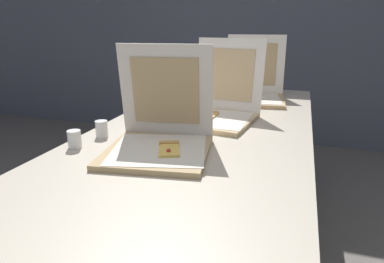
{
  "coord_description": "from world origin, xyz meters",
  "views": [
    {
      "loc": [
        0.42,
        -0.79,
        1.23
      ],
      "look_at": [
        0.02,
        0.48,
        0.81
      ],
      "focal_mm": 31.96,
      "sensor_mm": 36.0,
      "label": 1
    }
  ],
  "objects_px": {
    "pizza_box_middle": "(216,109)",
    "cup_white_near_left": "(74,139)",
    "pizza_box_front": "(160,137)",
    "cup_white_mid": "(140,118)",
    "table": "(200,141)",
    "cup_white_near_center": "(102,129)",
    "pizza_box_back": "(254,91)"
  },
  "relations": [
    {
      "from": "pizza_box_middle",
      "to": "cup_white_near_left",
      "type": "bearing_deg",
      "value": -119.21
    },
    {
      "from": "pizza_box_middle",
      "to": "cup_white_near_left",
      "type": "relative_size",
      "value": 6.88
    },
    {
      "from": "pizza_box_front",
      "to": "cup_white_mid",
      "type": "bearing_deg",
      "value": 118.46
    },
    {
      "from": "table",
      "to": "cup_white_mid",
      "type": "distance_m",
      "value": 0.33
    },
    {
      "from": "pizza_box_front",
      "to": "cup_white_near_left",
      "type": "bearing_deg",
      "value": -177.2
    },
    {
      "from": "cup_white_near_center",
      "to": "cup_white_near_left",
      "type": "xyz_separation_m",
      "value": [
        -0.03,
        -0.16,
        0.0
      ]
    },
    {
      "from": "table",
      "to": "pizza_box_back",
      "type": "bearing_deg",
      "value": 79.79
    },
    {
      "from": "cup_white_near_left",
      "to": "table",
      "type": "bearing_deg",
      "value": 39.79
    },
    {
      "from": "cup_white_near_center",
      "to": "pizza_box_back",
      "type": "bearing_deg",
      "value": 61.11
    },
    {
      "from": "table",
      "to": "pizza_box_middle",
      "type": "height_order",
      "value": "pizza_box_middle"
    },
    {
      "from": "table",
      "to": "cup_white_mid",
      "type": "height_order",
      "value": "cup_white_mid"
    },
    {
      "from": "pizza_box_middle",
      "to": "pizza_box_back",
      "type": "distance_m",
      "value": 0.55
    },
    {
      "from": "pizza_box_back",
      "to": "cup_white_near_left",
      "type": "xyz_separation_m",
      "value": [
        -0.56,
        -1.13,
        -0.02
      ]
    },
    {
      "from": "pizza_box_back",
      "to": "pizza_box_front",
      "type": "bearing_deg",
      "value": -108.27
    },
    {
      "from": "cup_white_near_center",
      "to": "cup_white_near_left",
      "type": "bearing_deg",
      "value": -100.03
    },
    {
      "from": "pizza_box_front",
      "to": "pizza_box_middle",
      "type": "distance_m",
      "value": 0.53
    },
    {
      "from": "cup_white_near_center",
      "to": "cup_white_near_left",
      "type": "height_order",
      "value": "same"
    },
    {
      "from": "pizza_box_front",
      "to": "pizza_box_middle",
      "type": "height_order",
      "value": "pizza_box_front"
    },
    {
      "from": "pizza_box_front",
      "to": "cup_white_mid",
      "type": "relative_size",
      "value": 6.08
    },
    {
      "from": "cup_white_mid",
      "to": "cup_white_near_center",
      "type": "xyz_separation_m",
      "value": [
        -0.08,
        -0.22,
        0.0
      ]
    },
    {
      "from": "table",
      "to": "pizza_box_back",
      "type": "xyz_separation_m",
      "value": [
        0.14,
        0.77,
        0.1
      ]
    },
    {
      "from": "cup_white_mid",
      "to": "table",
      "type": "bearing_deg",
      "value": -5.25
    },
    {
      "from": "table",
      "to": "pizza_box_front",
      "type": "height_order",
      "value": "pizza_box_front"
    },
    {
      "from": "pizza_box_back",
      "to": "cup_white_mid",
      "type": "xyz_separation_m",
      "value": [
        -0.45,
        -0.75,
        -0.02
      ]
    },
    {
      "from": "pizza_box_front",
      "to": "cup_white_mid",
      "type": "height_order",
      "value": "pizza_box_front"
    },
    {
      "from": "pizza_box_back",
      "to": "cup_white_near_left",
      "type": "bearing_deg",
      "value": -123.09
    },
    {
      "from": "table",
      "to": "cup_white_near_left",
      "type": "distance_m",
      "value": 0.56
    },
    {
      "from": "table",
      "to": "pizza_box_front",
      "type": "relative_size",
      "value": 5.41
    },
    {
      "from": "table",
      "to": "pizza_box_back",
      "type": "height_order",
      "value": "pizza_box_back"
    },
    {
      "from": "pizza_box_middle",
      "to": "pizza_box_back",
      "type": "bearing_deg",
      "value": 85.67
    },
    {
      "from": "pizza_box_front",
      "to": "pizza_box_back",
      "type": "xyz_separation_m",
      "value": [
        0.22,
        1.06,
        0.0
      ]
    },
    {
      "from": "cup_white_mid",
      "to": "cup_white_near_left",
      "type": "bearing_deg",
      "value": -105.81
    }
  ]
}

